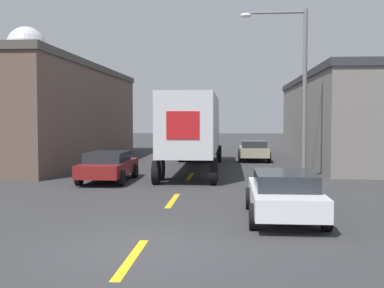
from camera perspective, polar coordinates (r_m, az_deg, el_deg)
The scene contains 9 objects.
ground_plane at distance 10.61m, azimuth -6.48°, elevation -12.38°, with size 160.00×160.00×0.00m, color #333335.
road_centerline at distance 16.59m, azimuth -2.29°, elevation -6.70°, with size 0.20×16.48×0.01m.
warehouse_right at distance 34.21m, azimuth 20.99°, elevation 2.85°, with size 10.19×20.81×5.61m.
semi_truck at distance 26.19m, azimuth 0.32°, elevation 2.04°, with size 2.80×13.80×3.96m.
parked_car_right_far at distance 32.20m, azimuth 7.32°, elevation -0.69°, with size 2.04×4.48×1.33m.
parked_car_right_near at distance 13.74m, azimuth 10.86°, elevation -5.78°, with size 2.04×4.48×1.33m.
parked_car_left_far at distance 21.75m, azimuth -9.88°, elevation -2.51°, with size 2.04×4.48×1.33m.
water_tower at distance 74.25m, azimuth -19.03°, elevation 10.76°, with size 5.49×5.49×15.93m.
street_lamp at distance 23.25m, azimuth 12.25°, elevation 7.52°, with size 3.15×0.32×7.90m.
Camera 1 is at (2.00, -10.03, 2.82)m, focal length 45.00 mm.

